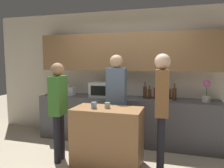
{
  "coord_description": "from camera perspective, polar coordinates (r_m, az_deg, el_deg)",
  "views": [
    {
      "loc": [
        0.98,
        -2.84,
        1.66
      ],
      "look_at": [
        -0.03,
        0.56,
        1.27
      ],
      "focal_mm": 35.0,
      "sensor_mm": 36.0,
      "label": 1
    }
  ],
  "objects": [
    {
      "name": "back_wall",
      "position": [
        4.61,
        4.3,
        4.65
      ],
      "size": [
        6.4,
        0.4,
        2.7
      ],
      "color": "beige",
      "rests_on": "ground_plane"
    },
    {
      "name": "back_counter",
      "position": [
        4.51,
        3.45,
        -9.31
      ],
      "size": [
        3.6,
        0.62,
        0.91
      ],
      "color": "#4C4C51",
      "rests_on": "ground_plane"
    },
    {
      "name": "kitchen_island",
      "position": [
        3.52,
        -1.19,
        -13.68
      ],
      "size": [
        1.07,
        0.57,
        0.92
      ],
      "color": "#996B42",
      "rests_on": "ground_plane"
    },
    {
      "name": "microwave",
      "position": [
        4.49,
        -2.23,
        -1.46
      ],
      "size": [
        0.52,
        0.39,
        0.3
      ],
      "color": "#B7BABC",
      "rests_on": "back_counter"
    },
    {
      "name": "toaster",
      "position": [
        4.82,
        -11.22,
        -1.78
      ],
      "size": [
        0.26,
        0.16,
        0.18
      ],
      "color": "silver",
      "rests_on": "back_counter"
    },
    {
      "name": "potted_plant",
      "position": [
        4.29,
        23.49,
        -1.7
      ],
      "size": [
        0.14,
        0.14,
        0.39
      ],
      "color": "silver",
      "rests_on": "back_counter"
    },
    {
      "name": "bottle_0",
      "position": [
        4.36,
        8.58,
        -2.11
      ],
      "size": [
        0.07,
        0.07,
        0.32
      ],
      "color": "#472814",
      "rests_on": "back_counter"
    },
    {
      "name": "bottle_1",
      "position": [
        4.34,
        9.77,
        -2.5
      ],
      "size": [
        0.07,
        0.07,
        0.26
      ],
      "color": "#472814",
      "rests_on": "back_counter"
    },
    {
      "name": "bottle_2",
      "position": [
        4.34,
        11.38,
        -2.32
      ],
      "size": [
        0.08,
        0.08,
        0.3
      ],
      "color": "maroon",
      "rests_on": "back_counter"
    },
    {
      "name": "bottle_3",
      "position": [
        4.4,
        13.17,
        -2.19
      ],
      "size": [
        0.08,
        0.08,
        0.31
      ],
      "color": "#472814",
      "rests_on": "back_counter"
    },
    {
      "name": "bottle_4",
      "position": [
        4.39,
        14.51,
        -2.46
      ],
      "size": [
        0.09,
        0.09,
        0.27
      ],
      "color": "#472814",
      "rests_on": "back_counter"
    },
    {
      "name": "bottle_5",
      "position": [
        4.25,
        15.97,
        -2.5
      ],
      "size": [
        0.08,
        0.08,
        0.32
      ],
      "color": "#472814",
      "rests_on": "back_counter"
    },
    {
      "name": "cup_0",
      "position": [
        3.36,
        -4.75,
        -5.58
      ],
      "size": [
        0.09,
        0.09,
        0.1
      ],
      "color": "#798FA8",
      "rests_on": "kitchen_island"
    },
    {
      "name": "cup_1",
      "position": [
        3.37,
        -1.21,
        -5.61
      ],
      "size": [
        0.09,
        0.09,
        0.09
      ],
      "color": "#8D9E93",
      "rests_on": "kitchen_island"
    },
    {
      "name": "person_left",
      "position": [
        3.65,
        -13.85,
        -5.02
      ],
      "size": [
        0.22,
        0.36,
        1.62
      ],
      "rotation": [
        0.0,
        0.0,
        -1.48
      ],
      "color": "black",
      "rests_on": "ground_plane"
    },
    {
      "name": "person_center",
      "position": [
        3.88,
        1.13,
        -2.73
      ],
      "size": [
        0.34,
        0.23,
        1.76
      ],
      "rotation": [
        0.0,
        0.0,
        -3.13
      ],
      "color": "black",
      "rests_on": "ground_plane"
    },
    {
      "name": "person_right",
      "position": [
        3.28,
        12.83,
        -4.56
      ],
      "size": [
        0.23,
        0.35,
        1.76
      ],
      "rotation": [
        0.0,
        0.0,
        -4.63
      ],
      "color": "black",
      "rests_on": "ground_plane"
    }
  ]
}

